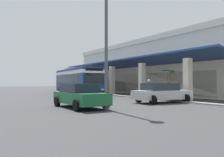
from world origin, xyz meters
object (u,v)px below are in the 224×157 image
object	(u,v)px
transit_bus	(77,79)
parked_sedan_green	(80,95)
parked_sedan_silver	(162,93)
lot_light_pole	(106,39)
potted_palm	(169,91)
pedestrian	(149,88)

from	to	relation	value
transit_bus	parked_sedan_green	bearing A→B (deg)	-22.22
parked_sedan_silver	lot_light_pole	world-z (taller)	lot_light_pole
parked_sedan_silver	potted_palm	size ratio (longest dim) A/B	1.68
parked_sedan_silver	parked_sedan_green	bearing A→B (deg)	-90.21
parked_sedan_silver	pedestrian	bearing A→B (deg)	164.83
pedestrian	parked_sedan_green	bearing A→B (deg)	-73.35
transit_bus	lot_light_pole	world-z (taller)	lot_light_pole
transit_bus	parked_sedan_silver	world-z (taller)	transit_bus
parked_sedan_silver	pedestrian	xyz separation A→B (m)	(-2.17, 0.59, 0.25)
lot_light_pole	parked_sedan_green	bearing A→B (deg)	-154.70
parked_sedan_silver	potted_palm	bearing A→B (deg)	128.02
parked_sedan_green	pedestrian	xyz separation A→B (m)	(-2.14, 7.17, 0.25)
transit_bus	parked_sedan_silver	bearing A→B (deg)	3.86
transit_bus	lot_light_pole	distance (m)	16.43
transit_bus	parked_sedan_silver	size ratio (longest dim) A/B	2.51
pedestrian	lot_light_pole	distance (m)	8.01
transit_bus	lot_light_pole	xyz separation A→B (m)	(15.57, -4.82, 2.11)
transit_bus	lot_light_pole	size ratio (longest dim) A/B	1.54
potted_palm	parked_sedan_silver	bearing A→B (deg)	-51.98
parked_sedan_silver	parked_sedan_green	distance (m)	6.58
parked_sedan_silver	lot_light_pole	size ratio (longest dim) A/B	0.61
parked_sedan_silver	parked_sedan_green	xyz separation A→B (m)	(-0.02, -6.58, 0.00)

